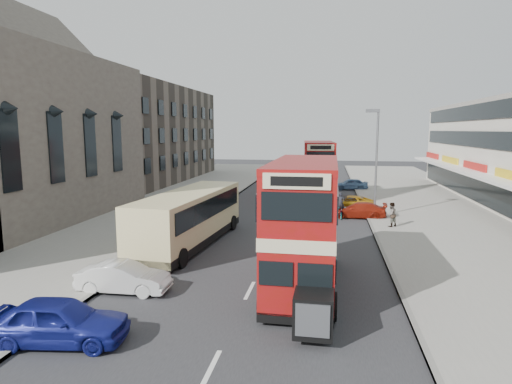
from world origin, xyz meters
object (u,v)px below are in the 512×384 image
Objects in this scene: bus_second at (318,171)px; car_left_near at (59,321)px; car_right_c at (350,184)px; cyclist at (341,210)px; coach at (190,216)px; car_left_front at (124,277)px; car_right_b at (349,203)px; bus_main at (304,224)px; street_lamp at (376,155)px; car_right_a at (359,210)px; pedestrian_near at (391,214)px.

car_left_near is at bearing 72.54° from bus_second.
car_right_c is at bearing -23.46° from car_left_near.
coach is at bearing -141.48° from cyclist.
car_right_b is at bearing -27.06° from car_left_front.
car_right_b is 1.11× the size of car_right_c.
car_left_front is (-7.25, -1.74, -2.11)m from bus_main.
car_right_a is at bearing 180.00° from street_lamp.
coach reaches higher than pedestrian_near.
street_lamp is at bearing 1.46° from cyclist.
car_left_near is 4.33m from car_left_front.
bus_second is 5.87× the size of pedestrian_near.
bus_main is at bearing 86.49° from bus_second.
car_left_near is 22.88m from cyclist.
bus_second is 2.28× the size of car_left_near.
pedestrian_near is (2.49, -6.76, 0.40)m from car_right_b.
street_lamp is 15.02m from coach.
bus_second is 2.58× the size of car_left_front.
car_left_front is at bearing -87.77° from coach.
car_right_a is at bearing 8.08° from cyclist.
bus_main reaches higher than car_left_near.
bus_second reaches higher than coach.
car_right_a is (10.51, 17.02, -0.03)m from car_left_front.
car_right_c is (10.32, 25.07, -1.05)m from coach.
car_right_b is (2.69, 18.73, -2.16)m from bus_main.
car_right_c is (3.39, 7.84, -2.18)m from bus_second.
bus_second reaches higher than car_left_near.
coach is at bearing -3.58° from car_left_front.
car_right_c is (0.70, 12.19, 0.06)m from car_right_b.
car_left_front is (-0.32, -7.59, -1.07)m from coach.
cyclist is (8.83, 9.06, -1.04)m from coach.
coach is at bearing -140.09° from street_lamp.
car_left_front is at bearing -126.00° from cyclist.
pedestrian_near is at bearing -49.07° from cyclist.
bus_second is at bearing -89.38° from bus_main.
pedestrian_near is (12.42, 18.04, 0.25)m from car_left_near.
car_right_b is at bearing -10.01° from car_right_c.
car_left_front is (-7.25, -24.82, -2.19)m from bus_second.
cyclist is (1.90, -8.17, -2.16)m from bus_second.
car_left_front is 18.51m from pedestrian_near.
coach is 13.93m from car_right_a.
car_right_b is 12.21m from car_right_c.
car_left_front is 0.91× the size of car_right_b.
car_left_front is 2.27× the size of pedestrian_near.
coach is 2.57× the size of car_left_near.
street_lamp is 21.01m from car_left_front.
cyclist is at bearing -70.89° from car_right_a.
car_left_front is 1.92× the size of cyclist.
coach is 6.61× the size of pedestrian_near.
bus_main is 2.27× the size of car_right_b.
bus_main is at bearing -104.47° from cyclist.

